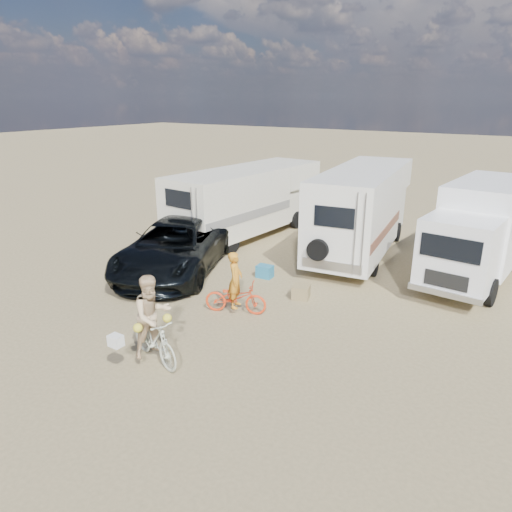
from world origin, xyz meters
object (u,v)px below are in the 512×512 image
Objects in this scene: box_truck at (479,234)px; dark_suv at (175,247)px; bike_woman at (154,339)px; rider_woman at (153,323)px; bike_parked at (469,278)px; cooler at (265,271)px; rv_main at (362,212)px; crate at (301,292)px; bike_man at (236,297)px; rv_left at (246,203)px; rider_man at (235,286)px.

dark_suv is (-8.37, -4.50, -0.68)m from box_truck.
rider_woman is at bearing 106.14° from bike_woman.
cooler is (-5.63, -2.35, -0.22)m from bike_parked.
rider_woman is 1.15× the size of bike_parked.
rv_main is 14.24× the size of cooler.
bike_parked is 5.02m from crate.
bike_woman is 0.98× the size of rider_woman.
rider_woman is at bearing -88.72° from cooler.
box_truck is at bearing -60.33° from bike_man.
box_truck reaches higher than crate.
rv_left is 4.16× the size of bike_woman.
rider_woman reaches higher than rider_man.
bike_woman is at bearing -113.82° from box_truck.
bike_woman is at bearing -62.79° from rv_left.
rv_left reaches higher than cooler.
bike_woman is (3.89, -9.21, -0.84)m from rv_left.
dark_suv is at bearing 44.82° from rider_man.
bike_parked is (4.95, 7.90, -0.49)m from rider_woman.
rider_woman reaches higher than bike_woman.
crate is at bearing -30.72° from cooler.
rv_main reaches higher than crate.
bike_parked is (4.95, 7.90, -0.12)m from bike_woman.
rider_woman is 5.64m from cooler.
cooler is (-0.68, 5.56, -0.33)m from bike_woman.
rv_main is 1.20× the size of dark_suv.
bike_man is (-0.86, -6.61, -1.11)m from rv_main.
rider_man reaches higher than bike_woman.
rv_left is 4.45× the size of bike_man.
dark_suv is at bearing 141.64° from bike_parked.
rider_man is at bearing 164.87° from bike_parked.
rv_left is 10.04m from bike_woman.
rv_left is 7.44m from rider_man.
cooler is (-0.73, 2.62, -0.56)m from rider_man.
rider_woman is at bearing -75.06° from dark_suv.
dark_suv is 5.67m from rider_woman.
dark_suv is 4.58m from crate.
bike_parked reaches higher than crate.
rv_left is 8.80m from box_truck.
dark_suv is at bearing 53.89° from rider_woman.
box_truck is at bearing 2.79° from rv_left.
rv_left reaches higher than bike_parked.
rv_left is at bearing 72.34° from dark_suv.
bike_parked is at bearing -4.12° from rv_left.
rv_main is at bearing 10.68° from bike_woman.
rv_main is 4.50× the size of bike_parked.
rv_left is 4.79m from dark_suv.
rider_man is at bearing 15.10° from bike_woman.
rv_main is at bearing -29.00° from bike_man.
cooler is at bearing 23.09° from bike_woman.
rider_woman is (-0.00, 0.00, 0.38)m from bike_woman.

